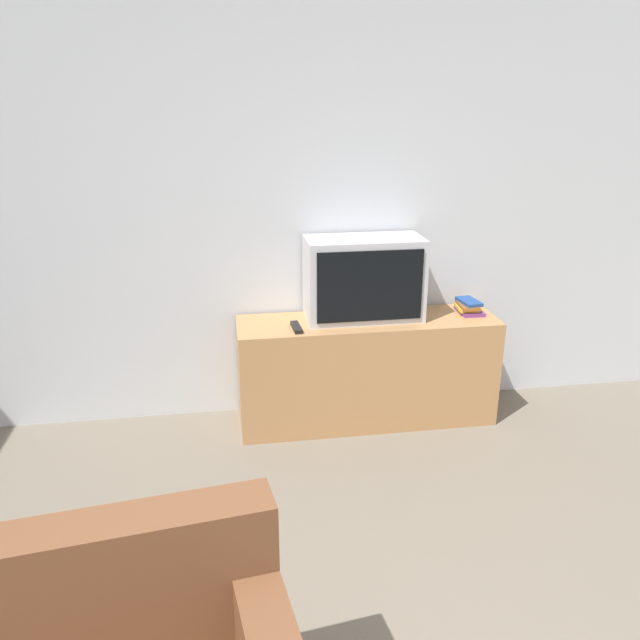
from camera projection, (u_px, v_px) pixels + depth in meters
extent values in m
cube|color=silver|center=(266.00, 220.00, 3.91)|extent=(9.00, 0.06, 2.60)
cube|color=tan|center=(367.00, 370.00, 4.06)|extent=(1.65, 0.46, 0.70)
cube|color=silver|center=(364.00, 278.00, 3.91)|extent=(0.73, 0.35, 0.52)
cube|color=black|center=(370.00, 286.00, 3.74)|extent=(0.65, 0.01, 0.44)
cube|color=#7A3884|center=(469.00, 311.00, 4.08)|extent=(0.14, 0.21, 0.02)
cube|color=gold|center=(467.00, 308.00, 4.07)|extent=(0.14, 0.17, 0.02)
cube|color=#995623|center=(468.00, 305.00, 4.06)|extent=(0.13, 0.21, 0.02)
cube|color=#23478E|center=(469.00, 302.00, 4.06)|extent=(0.13, 0.20, 0.02)
cube|color=black|center=(296.00, 327.00, 3.78)|extent=(0.06, 0.18, 0.02)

